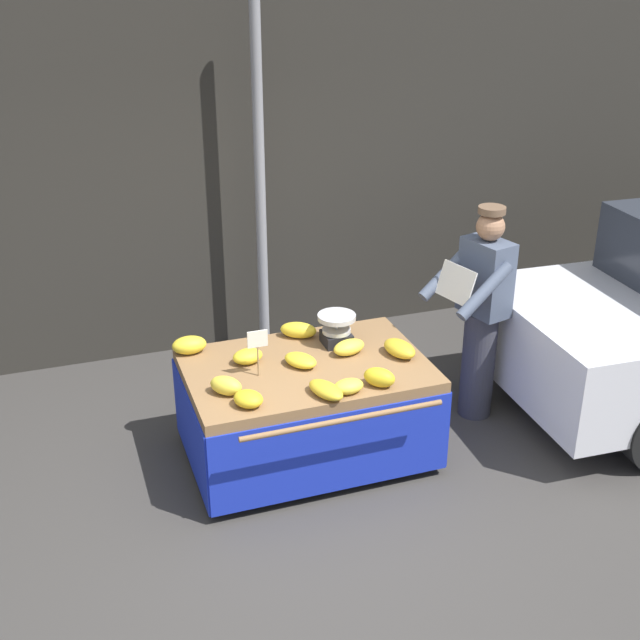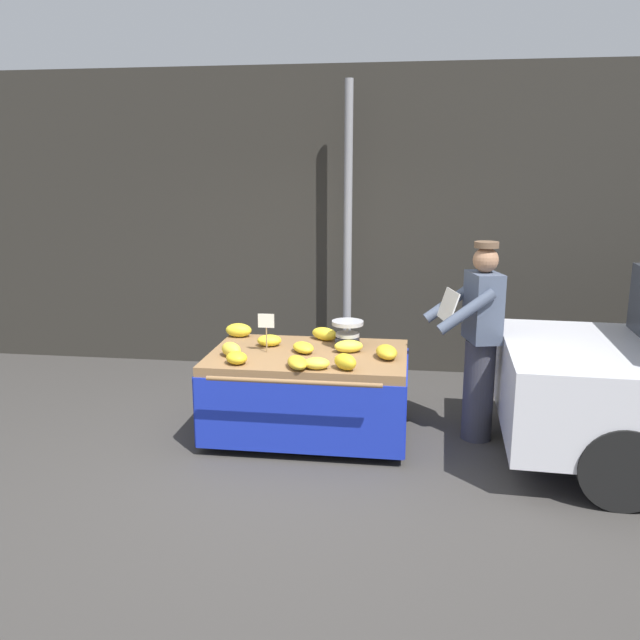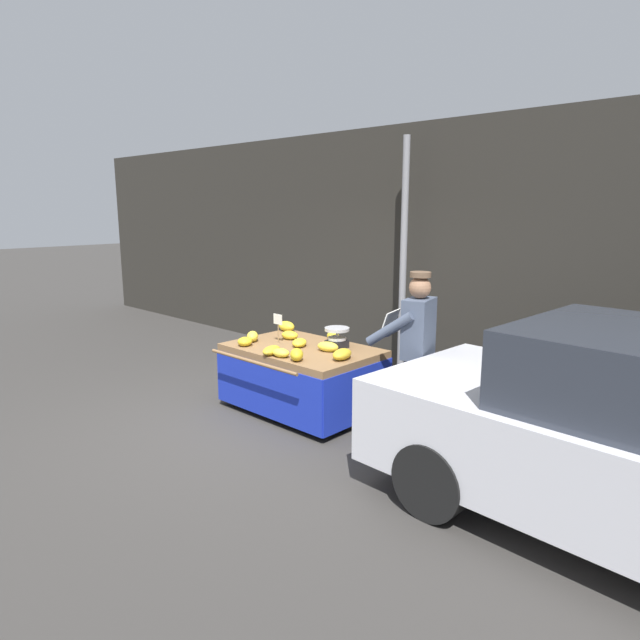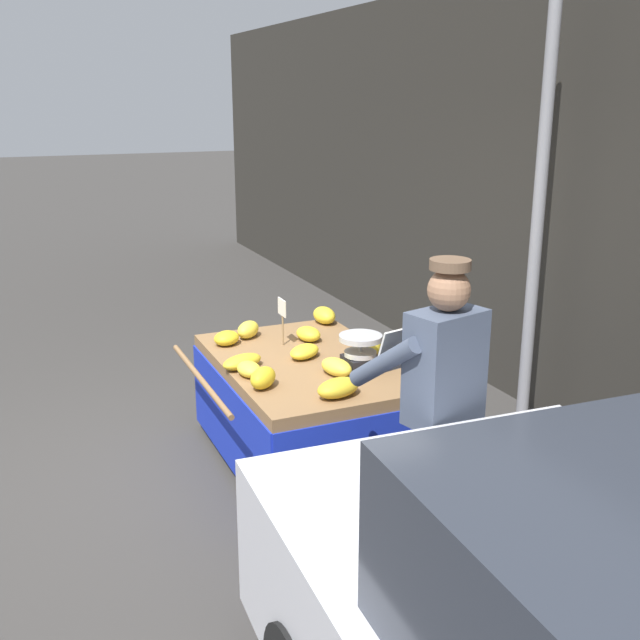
# 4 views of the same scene
# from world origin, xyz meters

# --- Properties ---
(ground_plane) EXTENTS (60.00, 60.00, 0.00)m
(ground_plane) POSITION_xyz_m (0.00, 0.00, 0.00)
(ground_plane) COLOR #383533
(back_wall) EXTENTS (16.00, 0.24, 3.40)m
(back_wall) POSITION_xyz_m (0.00, 3.03, 1.70)
(back_wall) COLOR #2D2B26
(back_wall) RESTS_ON ground
(street_pole) EXTENTS (0.09, 0.09, 3.20)m
(street_pole) POSITION_xyz_m (0.28, 2.57, 1.60)
(street_pole) COLOR gray
(street_pole) RESTS_ON ground
(banana_cart) EXTENTS (1.71, 1.33, 0.75)m
(banana_cart) POSITION_xyz_m (0.11, 0.86, 0.55)
(banana_cart) COLOR olive
(banana_cart) RESTS_ON ground
(weighing_scale) EXTENTS (0.28, 0.28, 0.23)m
(weighing_scale) POSITION_xyz_m (0.43, 1.11, 0.87)
(weighing_scale) COLOR black
(weighing_scale) RESTS_ON banana_cart
(price_sign) EXTENTS (0.14, 0.01, 0.34)m
(price_sign) POSITION_xyz_m (-0.24, 0.82, 1.00)
(price_sign) COLOR #997A51
(price_sign) RESTS_ON banana_cart
(banana_bunch_0) EXTENTS (0.28, 0.20, 0.11)m
(banana_bunch_0) POSITION_xyz_m (0.45, 0.92, 0.81)
(banana_bunch_0) COLOR yellow
(banana_bunch_0) RESTS_ON banana_cart
(banana_bunch_1) EXTENTS (0.22, 0.16, 0.09)m
(banana_bunch_1) POSITION_xyz_m (0.25, 0.41, 0.80)
(banana_bunch_1) COLOR yellow
(banana_bunch_1) RESTS_ON banana_cart
(banana_bunch_2) EXTENTS (0.30, 0.26, 0.12)m
(banana_bunch_2) POSITION_xyz_m (0.20, 1.30, 0.81)
(banana_bunch_2) COLOR yellow
(banana_bunch_2) RESTS_ON banana_cart
(banana_bunch_3) EXTENTS (0.25, 0.25, 0.13)m
(banana_bunch_3) POSITION_xyz_m (0.48, 0.42, 0.82)
(banana_bunch_3) COLOR gold
(banana_bunch_3) RESTS_ON banana_cart
(banana_bunch_4) EXTENTS (0.24, 0.33, 0.09)m
(banana_bunch_4) POSITION_xyz_m (0.10, 0.41, 0.80)
(banana_bunch_4) COLOR gold
(banana_bunch_4) RESTS_ON banana_cart
(banana_bunch_5) EXTENTS (0.24, 0.19, 0.10)m
(banana_bunch_5) POSITION_xyz_m (-0.27, 1.03, 0.80)
(banana_bunch_5) COLOR yellow
(banana_bunch_5) RESTS_ON banana_cart
(banana_bunch_6) EXTENTS (0.25, 0.17, 0.13)m
(banana_bunch_6) POSITION_xyz_m (-0.62, 1.32, 0.82)
(banana_bunch_6) COLOR yellow
(banana_bunch_6) RESTS_ON banana_cart
(banana_bunch_7) EXTENTS (0.25, 0.25, 0.12)m
(banana_bunch_7) POSITION_xyz_m (-0.51, 0.66, 0.81)
(banana_bunch_7) COLOR yellow
(banana_bunch_7) RESTS_ON banana_cart
(banana_bunch_8) EXTENTS (0.27, 0.30, 0.09)m
(banana_bunch_8) POSITION_xyz_m (0.07, 0.86, 0.80)
(banana_bunch_8) COLOR yellow
(banana_bunch_8) RESTS_ON banana_cart
(banana_bunch_9) EXTENTS (0.24, 0.32, 0.11)m
(banana_bunch_9) POSITION_xyz_m (0.78, 0.78, 0.81)
(banana_bunch_9) COLOR gold
(banana_bunch_9) RESTS_ON banana_cart
(banana_bunch_10) EXTENTS (0.25, 0.26, 0.10)m
(banana_bunch_10) POSITION_xyz_m (-0.41, 0.46, 0.80)
(banana_bunch_10) COLOR gold
(banana_bunch_10) RESTS_ON banana_cart
(vendor_person) EXTENTS (0.66, 0.61, 1.71)m
(vendor_person) POSITION_xyz_m (1.55, 1.00, 0.87)
(vendor_person) COLOR #383842
(vendor_person) RESTS_ON ground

